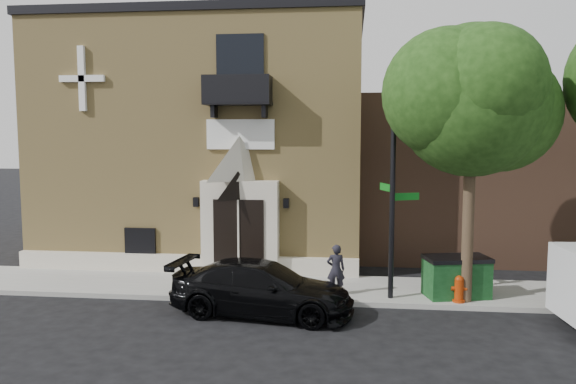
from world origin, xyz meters
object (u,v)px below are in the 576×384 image
object	(u,v)px
street_sign	(393,200)
fire_hydrant	(459,289)
black_sedan	(262,288)
pedestrian_near	(336,270)
dumpster	(456,276)

from	to	relation	value
street_sign	fire_hydrant	distance (m)	3.15
black_sedan	pedestrian_near	xyz separation A→B (m)	(1.96, 1.63, 0.18)
dumpster	pedestrian_near	world-z (taller)	pedestrian_near
street_sign	pedestrian_near	distance (m)	2.67
black_sedan	dumpster	size ratio (longest dim) A/B	2.49
street_sign	dumpster	xyz separation A→B (m)	(1.91, 0.32, -2.28)
black_sedan	street_sign	bearing A→B (deg)	-59.31
black_sedan	dumpster	bearing A→B (deg)	-63.69
fire_hydrant	dumpster	world-z (taller)	dumpster
black_sedan	pedestrian_near	bearing A→B (deg)	-42.26
street_sign	fire_hydrant	size ratio (longest dim) A/B	7.46
street_sign	fire_hydrant	xyz separation A→B (m)	(1.89, -0.23, -2.51)
black_sedan	pedestrian_near	world-z (taller)	pedestrian_near
black_sedan	fire_hydrant	world-z (taller)	black_sedan
dumpster	pedestrian_near	size ratio (longest dim) A/B	1.33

